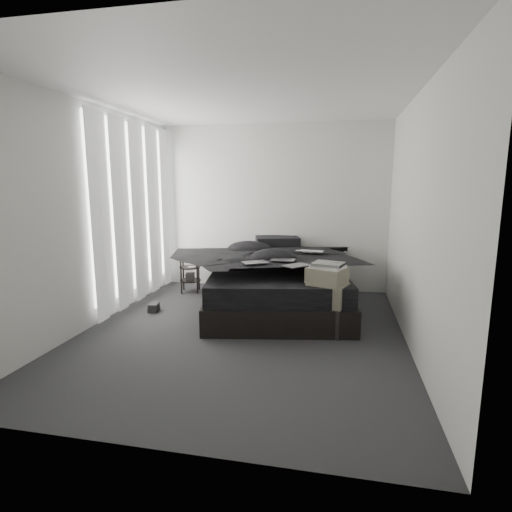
% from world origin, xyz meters
% --- Properties ---
extents(floor, '(3.60, 4.20, 0.01)m').
position_xyz_m(floor, '(0.00, 0.00, 0.00)').
color(floor, '#2E2E31').
rests_on(floor, ground).
extents(ceiling, '(3.60, 4.20, 0.01)m').
position_xyz_m(ceiling, '(0.00, 0.00, 2.60)').
color(ceiling, white).
rests_on(ceiling, ground).
extents(wall_back, '(3.60, 0.01, 2.60)m').
position_xyz_m(wall_back, '(0.00, 2.10, 1.30)').
color(wall_back, silver).
rests_on(wall_back, ground).
extents(wall_front, '(3.60, 0.01, 2.60)m').
position_xyz_m(wall_front, '(0.00, -2.10, 1.30)').
color(wall_front, silver).
rests_on(wall_front, ground).
extents(wall_left, '(0.01, 4.20, 2.60)m').
position_xyz_m(wall_left, '(-1.80, 0.00, 1.30)').
color(wall_left, silver).
rests_on(wall_left, ground).
extents(wall_right, '(0.01, 4.20, 2.60)m').
position_xyz_m(wall_right, '(1.80, 0.00, 1.30)').
color(wall_right, silver).
rests_on(wall_right, ground).
extents(window_left, '(0.02, 2.00, 2.30)m').
position_xyz_m(window_left, '(-1.78, 0.90, 1.35)').
color(window_left, white).
rests_on(window_left, wall_left).
extents(curtain_left, '(0.06, 2.12, 2.48)m').
position_xyz_m(curtain_left, '(-1.73, 0.90, 1.28)').
color(curtain_left, white).
rests_on(curtain_left, wall_left).
extents(bed, '(2.14, 2.59, 0.32)m').
position_xyz_m(bed, '(0.25, 1.02, 0.16)').
color(bed, black).
rests_on(bed, floor).
extents(mattress, '(2.06, 2.51, 0.25)m').
position_xyz_m(mattress, '(0.25, 1.02, 0.44)').
color(mattress, black).
rests_on(mattress, bed).
extents(duvet, '(2.03, 2.25, 0.27)m').
position_xyz_m(duvet, '(0.26, 0.96, 0.70)').
color(duvet, black).
rests_on(duvet, mattress).
extents(pillow_lower, '(0.77, 0.59, 0.16)m').
position_xyz_m(pillow_lower, '(0.03, 1.90, 0.64)').
color(pillow_lower, black).
rests_on(pillow_lower, mattress).
extents(pillow_upper, '(0.75, 0.61, 0.15)m').
position_xyz_m(pillow_upper, '(0.12, 1.89, 0.79)').
color(pillow_upper, black).
rests_on(pillow_upper, pillow_lower).
extents(laptop, '(0.40, 0.29, 0.03)m').
position_xyz_m(laptop, '(0.66, 1.15, 0.85)').
color(laptop, silver).
rests_on(laptop, duvet).
extents(comic_a, '(0.35, 0.32, 0.01)m').
position_xyz_m(comic_a, '(0.08, 0.36, 0.84)').
color(comic_a, black).
rests_on(comic_a, duvet).
extents(comic_b, '(0.30, 0.20, 0.01)m').
position_xyz_m(comic_b, '(0.38, 0.59, 0.84)').
color(comic_b, black).
rests_on(comic_b, duvet).
extents(comic_c, '(0.34, 0.34, 0.01)m').
position_xyz_m(comic_c, '(0.59, 0.28, 0.85)').
color(comic_c, black).
rests_on(comic_c, duvet).
extents(side_stand, '(0.39, 0.39, 0.60)m').
position_xyz_m(side_stand, '(-1.21, 1.55, 0.30)').
color(side_stand, black).
rests_on(side_stand, floor).
extents(papers, '(0.28, 0.25, 0.01)m').
position_xyz_m(papers, '(-1.20, 1.55, 0.60)').
color(papers, white).
rests_on(papers, side_stand).
extents(floor_books, '(0.15, 0.19, 0.12)m').
position_xyz_m(floor_books, '(-1.33, 0.51, 0.06)').
color(floor_books, black).
rests_on(floor_books, floor).
extents(box_lower, '(0.54, 0.49, 0.33)m').
position_xyz_m(box_lower, '(0.94, 0.22, 0.16)').
color(box_lower, black).
rests_on(box_lower, floor).
extents(box_mid, '(0.50, 0.44, 0.25)m').
position_xyz_m(box_mid, '(0.95, 0.20, 0.45)').
color(box_mid, '#6E6856').
rests_on(box_mid, box_lower).
extents(box_upper, '(0.49, 0.46, 0.17)m').
position_xyz_m(box_upper, '(0.93, 0.22, 0.66)').
color(box_upper, '#6E6856').
rests_on(box_upper, box_mid).
extents(art_book_white, '(0.42, 0.38, 0.03)m').
position_xyz_m(art_book_white, '(0.94, 0.22, 0.77)').
color(art_book_white, silver).
rests_on(art_book_white, box_upper).
extents(art_book_snake, '(0.39, 0.34, 0.03)m').
position_xyz_m(art_book_snake, '(0.95, 0.20, 0.80)').
color(art_book_snake, silver).
rests_on(art_book_snake, art_book_white).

